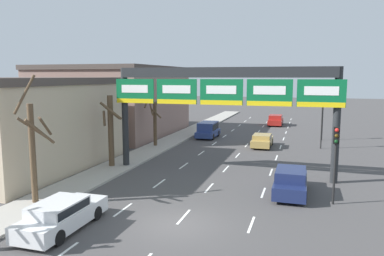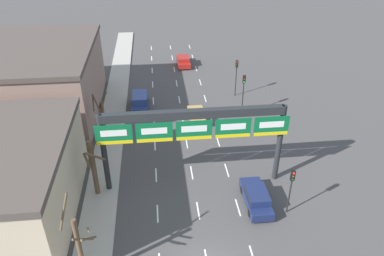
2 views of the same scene
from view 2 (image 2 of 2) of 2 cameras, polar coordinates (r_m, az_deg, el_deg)
The scene contains 13 objects.
lane_dashes at distance 36.90m, azimuth -0.45°, elevation -4.42°, with size 6.72×67.00×0.01m.
sign_gantry at distance 30.26m, azimuth 0.27°, elevation 0.11°, with size 15.72×0.70×7.43m.
building_far at distance 46.44m, azimuth -22.49°, elevation 6.63°, with size 13.24×17.16×7.98m.
car_navy at distance 31.56m, azimuth 9.79°, elevation -10.33°, with size 1.83×4.72×1.54m.
car_gold at distance 42.62m, azimuth 0.71°, elevation 1.97°, with size 1.82×4.13×1.26m.
suv_blue at distance 45.71m, azimuth -7.93°, elevation 4.21°, with size 1.95×4.28×1.76m.
car_red at distance 57.87m, azimuth -1.31°, elevation 10.24°, with size 1.90×4.43×1.48m.
traffic_light_near_gantry at distance 47.56m, azimuth 6.80°, elevation 8.64°, with size 0.30×0.35×4.78m.
traffic_light_mid_block at distance 30.00m, azimuth 14.94°, elevation -8.12°, with size 0.30×0.35×4.19m.
traffic_light_far_end at distance 42.93m, azimuth 7.87°, elevation 6.16°, with size 0.30×0.35×4.97m.
tree_bare_closest at distance 25.33m, azimuth -16.69°, elevation -16.78°, with size 1.92×2.03×6.77m.
tree_bare_second at distance 39.16m, azimuth -13.48°, elevation 1.72°, with size 1.68×1.63×5.19m.
tree_bare_third at distance 31.73m, azimuth -14.76°, elevation -5.68°, with size 1.85×1.37×5.28m.
Camera 2 is at (-2.87, -16.34, 21.52)m, focal length 35.00 mm.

